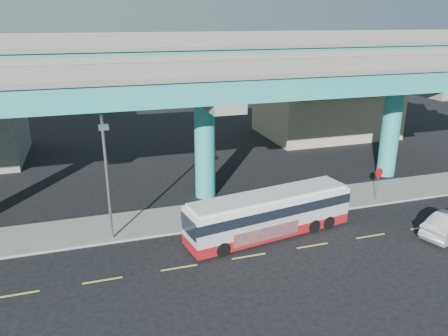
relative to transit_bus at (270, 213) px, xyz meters
name	(u,v)px	position (x,y,z in m)	size (l,w,h in m)	color
ground	(247,254)	(-2.10, -1.77, -1.50)	(120.00, 120.00, 0.00)	black
sidewalk	(219,214)	(-2.10, 3.73, -1.42)	(70.00, 4.00, 0.15)	gray
lane_markings	(249,256)	(-2.10, -2.07, -1.49)	(58.00, 0.12, 0.01)	#D8C64C
viaduct	(203,73)	(-2.10, 7.34, 7.64)	(52.00, 12.40, 11.70)	teal
building_beige	(326,104)	(15.90, 21.21, 2.01)	(14.00, 10.23, 7.00)	tan
transit_bus	(270,213)	(0.00, 0.00, 0.00)	(10.88, 4.04, 2.73)	maroon
street_lamp	(106,163)	(-9.28, 1.68, 3.58)	(0.50, 2.47, 7.57)	gray
stop_sign	(378,177)	(9.48, 2.41, 0.42)	(0.73, 0.16, 2.46)	gray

